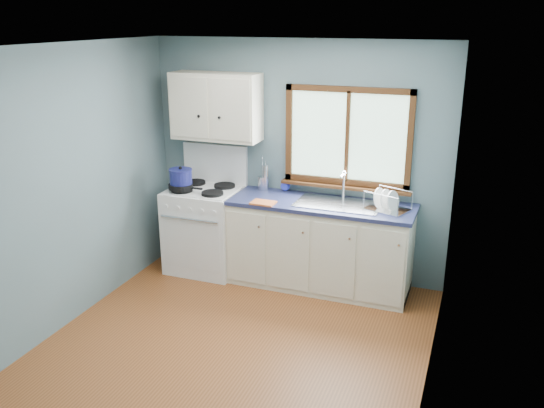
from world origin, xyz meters
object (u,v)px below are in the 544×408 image
(gas_range, at_px, (205,227))
(skillet, at_px, (181,186))
(sink, at_px, (338,210))
(stockpot, at_px, (181,179))
(base_cabinets, at_px, (320,249))
(thermos, at_px, (265,178))
(dish_rack, at_px, (387,205))
(utensil_crock, at_px, (263,183))

(gas_range, distance_m, skillet, 0.55)
(sink, distance_m, skillet, 1.68)
(stockpot, bearing_deg, base_cabinets, 6.61)
(base_cabinets, bearing_deg, thermos, 164.08)
(stockpot, height_order, dish_rack, stockpot)
(base_cabinets, relative_size, skillet, 4.71)
(gas_range, xyz_separation_m, sink, (1.49, 0.02, 0.37))
(sink, xyz_separation_m, dish_rack, (0.48, 0.00, 0.11))
(sink, relative_size, thermos, 2.97)
(base_cabinets, bearing_deg, utensil_crock, 163.27)
(base_cabinets, xyz_separation_m, utensil_crock, (-0.71, 0.21, 0.59))
(skillet, xyz_separation_m, utensil_crock, (0.78, 0.40, 0.01))
(sink, relative_size, dish_rack, 1.79)
(thermos, bearing_deg, skillet, -154.92)
(skillet, bearing_deg, stockpot, 110.60)
(gas_range, height_order, dish_rack, gas_range)
(base_cabinets, distance_m, dish_rack, 0.87)
(base_cabinets, relative_size, utensil_crock, 4.99)
(base_cabinets, relative_size, sink, 2.20)
(skillet, bearing_deg, thermos, 27.10)
(sink, bearing_deg, skillet, -173.56)
(base_cabinets, height_order, skillet, skillet)
(stockpot, relative_size, thermos, 1.10)
(sink, relative_size, utensil_crock, 2.27)
(sink, distance_m, stockpot, 1.69)
(stockpot, distance_m, utensil_crock, 0.88)
(stockpot, bearing_deg, dish_rack, 4.62)
(stockpot, bearing_deg, utensil_crock, 26.06)
(sink, relative_size, skillet, 2.14)
(gas_range, distance_m, utensil_crock, 0.82)
(base_cabinets, xyz_separation_m, skillet, (-1.49, -0.19, 0.58))
(stockpot, height_order, utensil_crock, utensil_crock)
(thermos, bearing_deg, gas_range, -161.52)
(stockpot, bearing_deg, thermos, 24.03)
(sink, distance_m, thermos, 0.90)
(skillet, height_order, utensil_crock, utensil_crock)
(utensil_crock, relative_size, thermos, 1.31)
(thermos, distance_m, dish_rack, 1.35)
(dish_rack, bearing_deg, thermos, -167.35)
(gas_range, distance_m, dish_rack, 2.02)
(base_cabinets, bearing_deg, sink, -0.13)
(dish_rack, bearing_deg, base_cabinets, -159.10)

